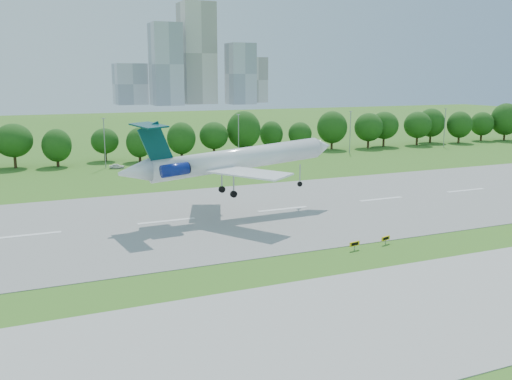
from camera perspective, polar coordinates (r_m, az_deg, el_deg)
name	(u,v)px	position (r m, az deg, el deg)	size (l,w,h in m)	color
ground	(369,250)	(75.22, 11.21, -5.93)	(600.00, 600.00, 0.00)	#366C1C
runway	(283,209)	(95.99, 2.69, -1.94)	(400.00, 45.00, 0.08)	gray
taxiway	(472,299)	(62.19, 20.83, -10.16)	(400.00, 23.00, 0.08)	#ADADA8
tree_line	(174,136)	(157.11, -8.24, 5.40)	(288.40, 8.40, 10.40)	#382314
light_poles	(175,139)	(146.84, -8.13, 5.06)	(175.90, 0.25, 12.19)	gray
skyline	(193,66)	(471.19, -6.31, 12.25)	(127.00, 52.00, 80.00)	#B2B2B7
airliner	(228,160)	(90.28, -2.82, 3.05)	(37.62, 27.24, 12.22)	white
taxi_sign_left	(355,244)	(74.68, 9.83, -5.33)	(1.63, 0.50, 1.14)	gray
taxi_sign_centre	(386,238)	(78.06, 12.84, -4.74)	(1.56, 0.62, 1.11)	gray
service_vehicle_b	(117,166)	(142.49, -13.74, 2.33)	(1.43, 3.55, 1.21)	white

